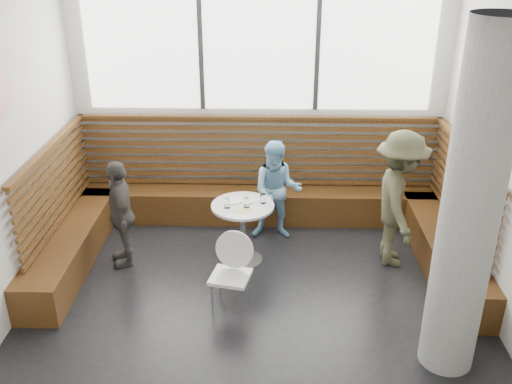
{
  "coord_description": "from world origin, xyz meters",
  "views": [
    {
      "loc": [
        0.16,
        -4.92,
        3.76
      ],
      "look_at": [
        0.0,
        1.0,
        1.0
      ],
      "focal_mm": 40.0,
      "sensor_mm": 36.0,
      "label": 1
    }
  ],
  "objects_px": {
    "cafe_chair": "(231,267)",
    "child_left": "(121,213)",
    "cafe_table": "(243,221)",
    "concrete_column": "(471,210)",
    "adult_man": "(399,200)",
    "child_back": "(277,191)"
  },
  "relations": [
    {
      "from": "cafe_chair",
      "to": "child_left",
      "type": "bearing_deg",
      "value": 159.48
    },
    {
      "from": "concrete_column",
      "to": "adult_man",
      "type": "distance_m",
      "value": 1.94
    },
    {
      "from": "cafe_table",
      "to": "child_back",
      "type": "height_order",
      "value": "child_back"
    },
    {
      "from": "cafe_table",
      "to": "adult_man",
      "type": "xyz_separation_m",
      "value": [
        1.84,
        0.05,
        0.29
      ]
    },
    {
      "from": "cafe_table",
      "to": "adult_man",
      "type": "distance_m",
      "value": 1.87
    },
    {
      "from": "child_left",
      "to": "cafe_table",
      "type": "bearing_deg",
      "value": 74.11
    },
    {
      "from": "cafe_chair",
      "to": "adult_man",
      "type": "relative_size",
      "value": 0.52
    },
    {
      "from": "cafe_table",
      "to": "child_back",
      "type": "relative_size",
      "value": 0.58
    },
    {
      "from": "child_back",
      "to": "cafe_table",
      "type": "bearing_deg",
      "value": -121.39
    },
    {
      "from": "adult_man",
      "to": "child_left",
      "type": "bearing_deg",
      "value": 94.0
    },
    {
      "from": "cafe_table",
      "to": "child_left",
      "type": "relative_size",
      "value": 0.58
    },
    {
      "from": "child_back",
      "to": "adult_man",
      "type": "bearing_deg",
      "value": -20.2
    },
    {
      "from": "cafe_chair",
      "to": "child_left",
      "type": "height_order",
      "value": "child_left"
    },
    {
      "from": "child_left",
      "to": "adult_man",
      "type": "bearing_deg",
      "value": 73.74
    },
    {
      "from": "adult_man",
      "to": "child_left",
      "type": "relative_size",
      "value": 1.26
    },
    {
      "from": "cafe_chair",
      "to": "concrete_column",
      "type": "bearing_deg",
      "value": -7.83
    },
    {
      "from": "cafe_table",
      "to": "cafe_chair",
      "type": "distance_m",
      "value": 0.95
    },
    {
      "from": "cafe_chair",
      "to": "adult_man",
      "type": "xyz_separation_m",
      "value": [
        1.93,
        0.99,
        0.33
      ]
    },
    {
      "from": "adult_man",
      "to": "concrete_column",
      "type": "bearing_deg",
      "value": -172.37
    },
    {
      "from": "cafe_chair",
      "to": "adult_man",
      "type": "height_order",
      "value": "adult_man"
    },
    {
      "from": "cafe_table",
      "to": "child_left",
      "type": "bearing_deg",
      "value": -177.84
    },
    {
      "from": "concrete_column",
      "to": "cafe_table",
      "type": "relative_size",
      "value": 4.14
    }
  ]
}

